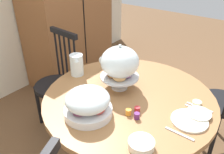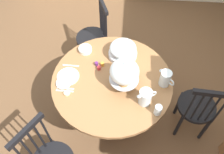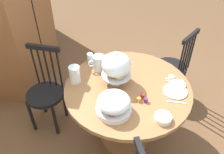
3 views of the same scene
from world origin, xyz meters
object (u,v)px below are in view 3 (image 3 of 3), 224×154
object	(u,v)px
fruit_platter_covered	(114,104)
orange_juice_pitcher	(99,64)
windsor_chair_facing_door	(172,68)
pastry_stand_with_dome	(116,66)
windsor_chair_near_window	(46,93)
china_plate_small	(178,84)
dining_table	(127,103)
cereal_bowl	(163,118)
milk_pitcher	(75,75)
china_plate_large	(175,91)
drinking_glass	(90,58)
butter_dish	(171,77)
wooden_armoire	(13,14)

from	to	relation	value
fruit_platter_covered	orange_juice_pitcher	distance (m)	0.59
windsor_chair_facing_door	pastry_stand_with_dome	world-z (taller)	pastry_stand_with_dome
windsor_chair_near_window	china_plate_small	world-z (taller)	windsor_chair_near_window
dining_table	orange_juice_pitcher	xyz separation A→B (m)	(0.22, 0.32, 0.29)
dining_table	cereal_bowl	world-z (taller)	cereal_bowl
dining_table	fruit_platter_covered	distance (m)	0.45
fruit_platter_covered	cereal_bowl	world-z (taller)	fruit_platter_covered
milk_pitcher	china_plate_large	xyz separation A→B (m)	(-0.01, -0.94, -0.07)
windsor_chair_near_window	china_plate_large	distance (m)	1.37
fruit_platter_covered	china_plate_large	xyz separation A→B (m)	(0.32, -0.53, -0.08)
milk_pitcher	china_plate_large	distance (m)	0.95
fruit_platter_covered	milk_pitcher	distance (m)	0.53
china_plate_small	drinking_glass	size ratio (longest dim) A/B	1.36
fruit_platter_covered	drinking_glass	distance (m)	0.74
windsor_chair_facing_door	china_plate_large	size ratio (longest dim) A/B	4.43
cereal_bowl	china_plate_large	bearing A→B (deg)	-19.28
windsor_chair_facing_door	pastry_stand_with_dome	xyz separation A→B (m)	(-0.70, 0.62, 0.48)
orange_juice_pitcher	butter_dish	xyz separation A→B (m)	(-0.03, -0.73, -0.06)
milk_pitcher	china_plate_large	size ratio (longest dim) A/B	0.79
pastry_stand_with_dome	china_plate_small	world-z (taller)	pastry_stand_with_dome
china_plate_small	butter_dish	distance (m)	0.12
drinking_glass	china_plate_small	bearing A→B (deg)	-105.75
dining_table	windsor_chair_near_window	distance (m)	0.90
china_plate_large	cereal_bowl	size ratio (longest dim) A/B	1.57
cereal_bowl	pastry_stand_with_dome	bearing A→B (deg)	46.60
fruit_platter_covered	wooden_armoire	bearing A→B (deg)	49.94
fruit_platter_covered	drinking_glass	world-z (taller)	fruit_platter_covered
cereal_bowl	wooden_armoire	bearing A→B (deg)	55.98
pastry_stand_with_dome	drinking_glass	xyz separation A→B (m)	(0.29, 0.31, -0.14)
windsor_chair_facing_door	dining_table	bearing A→B (deg)	145.99
windsor_chair_near_window	pastry_stand_with_dome	bearing A→B (deg)	-93.36
fruit_platter_covered	butter_dish	bearing A→B (deg)	-44.42
china_plate_large	butter_dish	distance (m)	0.20
milk_pitcher	china_plate_large	world-z (taller)	milk_pitcher
orange_juice_pitcher	china_plate_large	world-z (taller)	orange_juice_pitcher
dining_table	pastry_stand_with_dome	xyz separation A→B (m)	(0.05, 0.12, 0.41)
cereal_bowl	orange_juice_pitcher	bearing A→B (deg)	47.25
pastry_stand_with_dome	fruit_platter_covered	bearing A→B (deg)	-175.81
china_plate_large	cereal_bowl	xyz separation A→B (m)	(-0.35, 0.12, 0.02)
windsor_chair_near_window	drinking_glass	bearing A→B (deg)	-62.59
pastry_stand_with_dome	milk_pitcher	size ratio (longest dim) A/B	1.97
windsor_chair_facing_door	butter_dish	distance (m)	0.64
china_plate_large	milk_pitcher	bearing A→B (deg)	89.24
fruit_platter_covered	cereal_bowl	bearing A→B (deg)	-95.18
windsor_chair_near_window	pastry_stand_with_dome	world-z (taller)	pastry_stand_with_dome
milk_pitcher	orange_juice_pitcher	bearing A→B (deg)	-41.11
butter_dish	windsor_chair_near_window	bearing A→B (deg)	94.23
china_plate_large	pastry_stand_with_dome	bearing A→B (deg)	84.53
dining_table	butter_dish	distance (m)	0.51
windsor_chair_facing_door	china_plate_large	distance (m)	0.81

